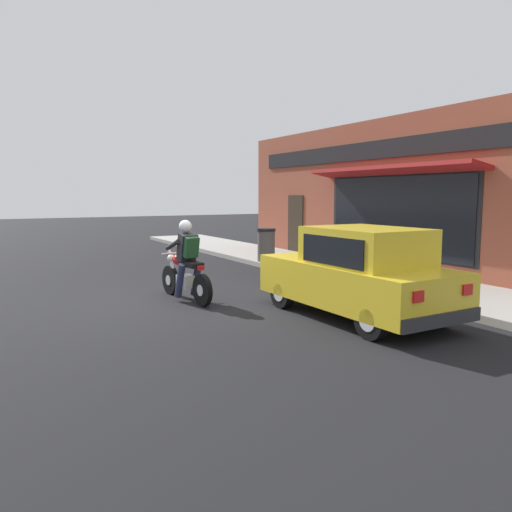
# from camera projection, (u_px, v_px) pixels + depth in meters

# --- Properties ---
(ground_plane) EXTENTS (80.00, 80.00, 0.00)m
(ground_plane) POSITION_uv_depth(u_px,v_px,m) (181.00, 302.00, 9.88)
(ground_plane) COLOR black
(sidewalk_curb) EXTENTS (2.60, 22.00, 0.14)m
(sidewalk_curb) POSITION_uv_depth(u_px,v_px,m) (304.00, 264.00, 14.91)
(sidewalk_curb) COLOR #9E9B93
(sidewalk_curb) RESTS_ON ground
(storefront_building) EXTENTS (1.25, 11.90, 4.20)m
(storefront_building) POSITION_uv_depth(u_px,v_px,m) (366.00, 195.00, 14.59)
(storefront_building) COLOR brown
(storefront_building) RESTS_ON ground
(motorcycle_with_rider) EXTENTS (0.61, 2.02, 1.62)m
(motorcycle_with_rider) POSITION_uv_depth(u_px,v_px,m) (186.00, 267.00, 10.00)
(motorcycle_with_rider) COLOR black
(motorcycle_with_rider) RESTS_ON ground
(car_hatchback) EXTENTS (1.68, 3.80, 1.57)m
(car_hatchback) POSITION_uv_depth(u_px,v_px,m) (358.00, 274.00, 8.56)
(car_hatchback) COLOR black
(car_hatchback) RESTS_ON ground
(trash_bin) EXTENTS (0.56, 0.56, 0.98)m
(trash_bin) POSITION_uv_depth(u_px,v_px,m) (266.00, 245.00, 14.91)
(trash_bin) COLOR #514C47
(trash_bin) RESTS_ON sidewalk_curb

